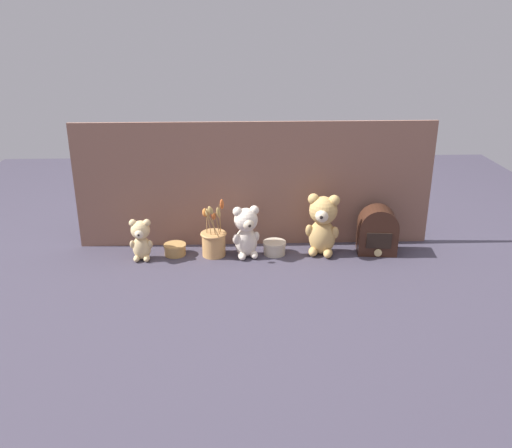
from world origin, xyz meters
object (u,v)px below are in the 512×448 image
at_px(decorative_tin_short, 274,248).
at_px(decorative_tin_tall, 175,249).
at_px(teddy_bear_medium, 246,231).
at_px(vintage_radio, 378,231).
at_px(flower_vase, 214,241).
at_px(teddy_bear_small, 141,239).
at_px(teddy_bear_large, 323,224).

bearing_deg(decorative_tin_short, decorative_tin_tall, 178.98).
distance_m(teddy_bear_medium, decorative_tin_tall, 0.37).
distance_m(vintage_radio, decorative_tin_tall, 1.01).
bearing_deg(flower_vase, decorative_tin_short, 1.02).
bearing_deg(vintage_radio, decorative_tin_short, -179.83).
height_order(flower_vase, decorative_tin_tall, flower_vase).
height_order(flower_vase, decorative_tin_short, flower_vase).
distance_m(teddy_bear_medium, teddy_bear_small, 0.51).
relative_size(vintage_radio, decorative_tin_tall, 2.16).
bearing_deg(flower_vase, teddy_bear_small, -174.34).
height_order(teddy_bear_medium, decorative_tin_short, teddy_bear_medium).
distance_m(teddy_bear_small, flower_vase, 0.35).
bearing_deg(teddy_bear_medium, teddy_bear_small, -178.39).
bearing_deg(vintage_radio, teddy_bear_small, -177.96).
bearing_deg(teddy_bear_small, flower_vase, 5.66).
bearing_deg(teddy_bear_small, vintage_radio, 2.04).
bearing_deg(decorative_tin_short, flower_vase, -178.98).
bearing_deg(teddy_bear_large, decorative_tin_short, 177.82).
relative_size(flower_vase, decorative_tin_short, 2.57).
bearing_deg(teddy_bear_medium, decorative_tin_short, 10.27).
bearing_deg(teddy_bear_large, flower_vase, 179.62).
bearing_deg(teddy_bear_medium, decorative_tin_tall, 174.45).
relative_size(teddy_bear_large, vintage_radio, 1.30).
height_order(teddy_bear_large, flower_vase, teddy_bear_large).
bearing_deg(flower_vase, vintage_radio, 0.48).
bearing_deg(vintage_radio, decorative_tin_tall, 179.58).
bearing_deg(decorative_tin_tall, decorative_tin_short, -1.02).
relative_size(teddy_bear_medium, teddy_bear_small, 1.25).
bearing_deg(teddy_bear_small, teddy_bear_medium, 1.61).
bearing_deg(flower_vase, decorative_tin_tall, 175.80).
height_order(teddy_bear_large, teddy_bear_medium, teddy_bear_large).
relative_size(teddy_bear_small, vintage_radio, 0.87).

